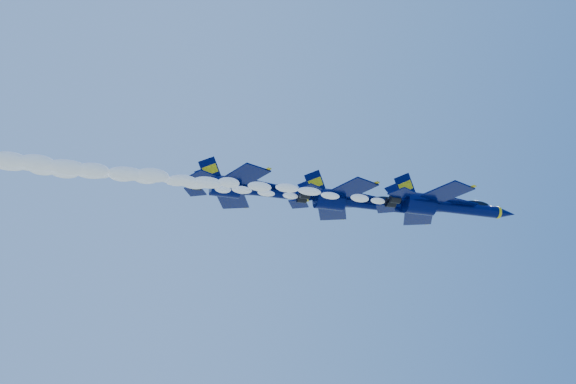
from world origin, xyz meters
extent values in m
cylinder|color=#000738|center=(22.93, -12.69, 148.41)|extent=(8.69, 1.45, 1.45)
ellipsoid|color=#000738|center=(16.84, -12.69, 148.36)|extent=(1.51, 2.61, 6.18)
cone|color=#000738|center=(28.53, -12.69, 148.41)|extent=(2.51, 1.45, 1.45)
cylinder|color=yellow|center=(27.37, -12.69, 148.41)|extent=(0.34, 1.51, 1.51)
ellipsoid|color=black|center=(24.57, -12.69, 149.13)|extent=(3.48, 1.13, 0.96)
cube|color=yellow|center=(24.57, -12.69, 148.84)|extent=(4.06, 0.97, 0.17)
cube|color=#000738|center=(18.58, -16.55, 148.41)|extent=(5.18, 6.14, 0.17)
cube|color=#000738|center=(18.58, -8.83, 148.41)|extent=(5.18, 6.14, 0.17)
cube|color=yellow|center=(19.93, -16.55, 148.50)|extent=(2.33, 4.84, 0.10)
cube|color=yellow|center=(19.93, -8.83, 148.50)|extent=(2.33, 4.84, 0.10)
cube|color=#000738|center=(14.72, -13.70, 149.86)|extent=(3.15, 0.99, 3.39)
cube|color=#000738|center=(14.72, -11.68, 149.86)|extent=(3.15, 0.99, 3.39)
cylinder|color=black|center=(13.46, -13.32, 148.31)|extent=(1.16, 1.06, 1.06)
cylinder|color=black|center=(13.46, -12.06, 148.31)|extent=(1.16, 1.06, 1.06)
cube|color=yellow|center=(20.03, -12.69, 149.16)|extent=(10.62, 0.34, 0.08)
ellipsoid|color=white|center=(-10.71, -12.69, 148.07)|extent=(47.39, 1.88, 1.69)
cylinder|color=#000738|center=(13.78, -6.65, 150.39)|extent=(8.69, 1.45, 1.45)
ellipsoid|color=#000738|center=(7.70, -6.65, 150.35)|extent=(1.51, 2.61, 6.18)
cone|color=#000738|center=(19.38, -6.65, 150.39)|extent=(2.51, 1.45, 1.45)
cylinder|color=yellow|center=(18.22, -6.65, 150.39)|extent=(0.34, 1.51, 1.51)
ellipsoid|color=black|center=(15.42, -6.65, 151.12)|extent=(3.48, 1.13, 0.96)
cube|color=yellow|center=(15.42, -6.65, 150.83)|extent=(4.05, 0.97, 0.17)
cube|color=#000738|center=(9.43, -10.51, 150.39)|extent=(5.17, 6.13, 0.17)
cube|color=#000738|center=(9.43, -2.79, 150.39)|extent=(5.17, 6.13, 0.17)
cube|color=yellow|center=(10.78, -10.51, 150.49)|extent=(2.33, 4.83, 0.10)
cube|color=yellow|center=(10.78, -2.79, 150.49)|extent=(2.33, 4.83, 0.10)
cube|color=#000738|center=(5.57, -7.66, 151.84)|extent=(3.14, 0.99, 3.38)
cube|color=#000738|center=(5.57, -5.64, 151.84)|extent=(3.14, 0.99, 3.38)
cylinder|color=black|center=(4.32, -7.28, 150.30)|extent=(1.16, 1.06, 1.06)
cylinder|color=black|center=(4.32, -6.02, 150.30)|extent=(1.16, 1.06, 1.06)
cube|color=yellow|center=(10.88, -6.65, 151.15)|extent=(10.62, 0.34, 0.08)
ellipsoid|color=white|center=(-19.86, -6.65, 150.06)|extent=(47.39, 1.88, 1.69)
cylinder|color=#000738|center=(3.63, 5.25, 155.99)|extent=(9.83, 1.64, 1.64)
ellipsoid|color=#000738|center=(-3.26, 5.25, 155.93)|extent=(1.70, 2.95, 6.99)
cone|color=#000738|center=(9.96, 5.25, 155.99)|extent=(2.84, 1.64, 1.64)
cylinder|color=yellow|center=(8.65, 5.25, 155.99)|extent=(0.38, 1.70, 1.70)
ellipsoid|color=black|center=(5.48, 5.25, 156.81)|extent=(3.93, 1.28, 1.08)
cube|color=yellow|center=(5.48, 5.25, 156.48)|extent=(4.59, 1.09, 0.20)
cube|color=#000738|center=(-1.29, 0.88, 155.99)|extent=(5.86, 6.94, 0.20)
cube|color=#000738|center=(-1.29, 9.62, 155.99)|extent=(5.86, 6.94, 0.20)
cube|color=yellow|center=(0.24, 0.88, 156.10)|extent=(2.63, 5.47, 0.11)
cube|color=yellow|center=(0.24, 9.62, 156.10)|extent=(2.63, 5.47, 0.11)
cube|color=#000738|center=(-5.66, 4.10, 157.63)|extent=(3.56, 1.12, 3.83)
cube|color=#000738|center=(-5.66, 6.39, 157.63)|extent=(3.56, 1.12, 3.83)
cylinder|color=black|center=(-7.08, 4.54, 155.88)|extent=(1.31, 1.20, 1.20)
cylinder|color=black|center=(-7.08, 5.96, 155.88)|extent=(1.31, 1.20, 1.20)
cube|color=yellow|center=(0.35, 5.25, 156.84)|extent=(12.02, 0.38, 0.09)
ellipsoid|color=white|center=(-31.32, 5.25, 155.64)|extent=(47.39, 2.13, 1.92)
camera|label=1|loc=(-19.79, -84.14, 114.69)|focal=45.00mm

